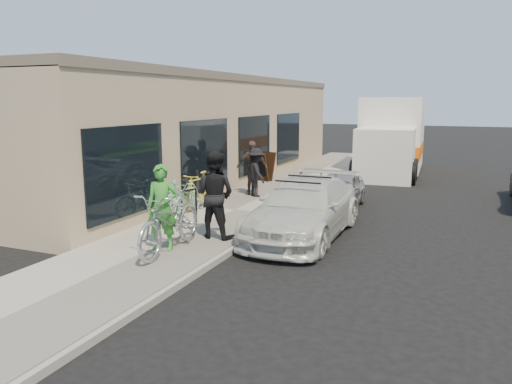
% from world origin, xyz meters
% --- Properties ---
extents(ground, '(120.00, 120.00, 0.00)m').
position_xyz_m(ground, '(0.00, 0.00, 0.00)').
color(ground, black).
rests_on(ground, ground).
extents(sidewalk, '(3.00, 34.00, 0.15)m').
position_xyz_m(sidewalk, '(-2.00, 3.00, 0.07)').
color(sidewalk, '#9F998F').
rests_on(sidewalk, ground).
extents(curb, '(0.12, 34.00, 0.13)m').
position_xyz_m(curb, '(-0.45, 3.00, 0.07)').
color(curb, gray).
rests_on(curb, ground).
extents(storefront, '(3.60, 20.00, 4.22)m').
position_xyz_m(storefront, '(-5.24, 7.99, 2.12)').
color(storefront, tan).
rests_on(storefront, ground).
extents(bike_rack, '(0.22, 0.52, 0.77)m').
position_xyz_m(bike_rack, '(-2.77, 1.71, 0.61)').
color(bike_rack, black).
rests_on(bike_rack, sidewalk).
extents(sandwich_board, '(0.89, 0.90, 1.12)m').
position_xyz_m(sandwich_board, '(-3.20, 8.25, 0.72)').
color(sandwich_board, black).
rests_on(sandwich_board, sidewalk).
extents(sedan_white, '(2.00, 4.85, 1.44)m').
position_xyz_m(sedan_white, '(0.58, 1.49, 0.70)').
color(sedan_white, silver).
rests_on(sedan_white, ground).
extents(sedan_silver, '(1.50, 3.36, 1.12)m').
position_xyz_m(sedan_silver, '(0.59, 5.03, 0.56)').
color(sedan_silver, '#98989D').
rests_on(sedan_silver, ground).
extents(moving_truck, '(2.93, 7.08, 3.42)m').
position_xyz_m(moving_truck, '(0.94, 13.71, 1.52)').
color(moving_truck, white).
rests_on(moving_truck, ground).
extents(tandem_bike, '(1.03, 2.54, 1.31)m').
position_xyz_m(tandem_bike, '(-1.49, -1.22, 0.80)').
color(tandem_bike, '#B7B7B9').
rests_on(tandem_bike, sidewalk).
extents(woman_rider, '(0.76, 0.61, 1.83)m').
position_xyz_m(woman_rider, '(-1.73, -1.18, 1.07)').
color(woman_rider, '#32882D').
rests_on(woman_rider, sidewalk).
extents(man_standing, '(1.01, 0.80, 2.02)m').
position_xyz_m(man_standing, '(-1.15, 0.13, 1.16)').
color(man_standing, black).
rests_on(man_standing, sidewalk).
extents(cruiser_bike_a, '(1.06, 1.78, 1.03)m').
position_xyz_m(cruiser_bike_a, '(-2.96, 1.19, 0.67)').
color(cruiser_bike_a, '#84C5B9').
rests_on(cruiser_bike_a, sidewalk).
extents(cruiser_bike_b, '(0.97, 1.98, 0.99)m').
position_xyz_m(cruiser_bike_b, '(-2.89, 1.87, 0.65)').
color(cruiser_bike_b, '#84C5B9').
rests_on(cruiser_bike_b, sidewalk).
extents(cruiser_bike_c, '(0.65, 1.84, 1.08)m').
position_xyz_m(cruiser_bike_c, '(-3.04, 2.71, 0.69)').
color(cruiser_bike_c, gold).
rests_on(cruiser_bike_c, sidewalk).
extents(bystander_a, '(1.17, 1.14, 1.61)m').
position_xyz_m(bystander_a, '(-2.24, 5.14, 0.95)').
color(bystander_a, black).
rests_on(bystander_a, sidewalk).
extents(bystander_b, '(1.13, 0.63, 1.82)m').
position_xyz_m(bystander_b, '(-2.51, 5.45, 1.06)').
color(bystander_b, brown).
rests_on(bystander_b, sidewalk).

